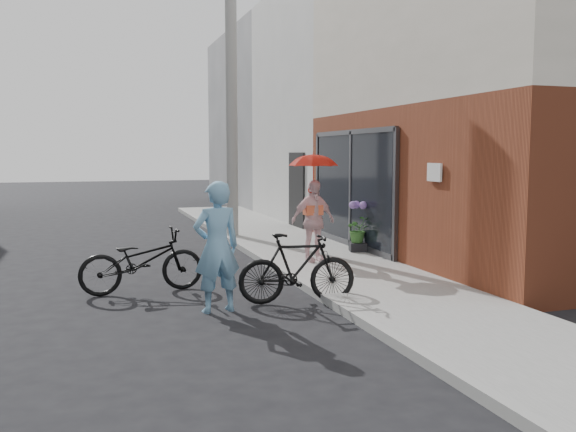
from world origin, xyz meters
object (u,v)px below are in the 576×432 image
officer (217,247)px  utility_pole (231,96)px  bike_left (142,261)px  kimono_woman (313,221)px  planter (358,247)px  bike_right (297,268)px

officer → utility_pole: bearing=-112.6°
bike_left → officer: bearing=-154.5°
kimono_woman → bike_left: bearing=-171.3°
utility_pole → kimono_woman: 4.82m
officer → planter: officer is taller
bike_left → bike_right: 2.45m
utility_pole → planter: utility_pole is taller
bike_left → kimono_woman: size_ratio=1.23×
bike_left → planter: (4.50, 1.92, -0.28)m
bike_left → kimono_woman: (3.21, 1.12, 0.39)m
utility_pole → planter: 4.97m
utility_pole → bike_left: (-2.60, -5.12, -3.01)m
bike_left → utility_pole: bearing=-31.8°
officer → bike_right: size_ratio=1.05×
bike_left → bike_right: (2.04, -1.36, 0.01)m
bike_left → planter: bike_left is taller
bike_left → bike_right: size_ratio=1.12×
officer → bike_left: officer is taller
bike_right → utility_pole: bearing=3.2°
officer → kimono_woman: officer is taller
utility_pole → kimono_woman: (0.61, -4.00, -2.62)m
utility_pole → officer: bearing=-104.7°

